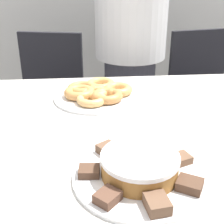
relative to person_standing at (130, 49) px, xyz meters
The scene contains 21 objects.
table 0.90m from the person_standing, 102.70° to the right, with size 1.44×1.07×0.78m.
person_standing is the anchor object (origin of this frame).
office_chair_left 0.64m from the person_standing, behind, with size 0.52×0.52×0.89m.
office_chair_right 0.65m from the person_standing, ahead, with size 0.51×0.51×0.89m.
plate_cake 1.12m from the person_standing, 96.75° to the right, with size 0.33×0.33×0.01m.
plate_donuts 0.63m from the person_standing, 110.82° to the right, with size 0.33×0.33×0.01m.
frosted_cake 1.12m from the person_standing, 96.75° to the right, with size 0.19×0.19×0.06m.
lamington_0 1.00m from the person_standing, 95.41° to the right, with size 0.06×0.07×0.02m.
lamington_1 1.03m from the person_standing, 101.25° to the right, with size 0.07×0.07×0.02m.
lamington_2 1.13m from the person_standing, 103.05° to the right, with size 0.06×0.05×0.02m.
lamington_3 1.22m from the person_standing, 100.23° to the right, with size 0.07×0.07×0.02m.
lamington_4 1.24m from the person_standing, 95.29° to the right, with size 0.06×0.06×0.03m.
lamington_5 1.17m from the person_standing, 91.21° to the right, with size 0.07×0.07×0.02m.
lamington_6 1.07m from the person_standing, 90.85° to the right, with size 0.06×0.06×0.02m.
donut_0 0.63m from the person_standing, 110.82° to the right, with size 0.10×0.10×0.03m.
donut_1 0.58m from the person_standing, 102.77° to the right, with size 0.12×0.12×0.03m.
donut_2 0.54m from the person_standing, 111.12° to the right, with size 0.12×0.12×0.03m.
donut_3 0.60m from the person_standing, 116.91° to the right, with size 0.12×0.12×0.03m.
donut_4 0.65m from the person_standing, 115.70° to the right, with size 0.12×0.12×0.04m.
donut_5 0.70m from the person_standing, 109.94° to the right, with size 0.12×0.12×0.03m.
donut_6 0.66m from the person_standing, 105.74° to the right, with size 0.12×0.12×0.03m.
Camera 1 is at (-0.06, -0.87, 1.25)m, focal length 50.00 mm.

